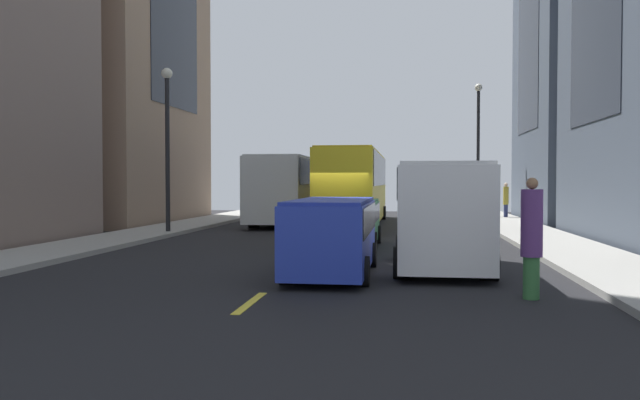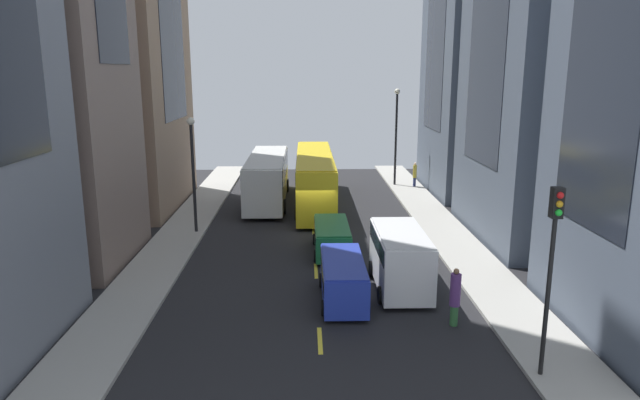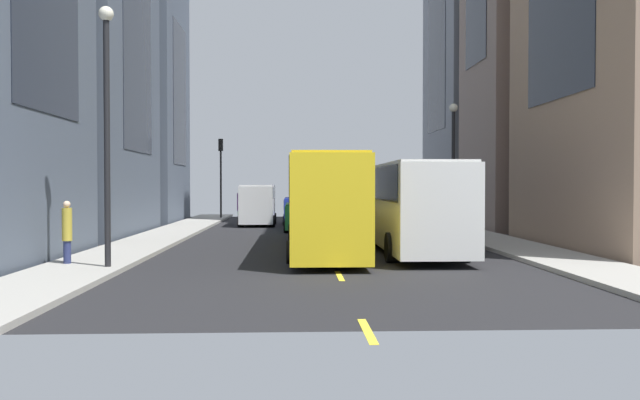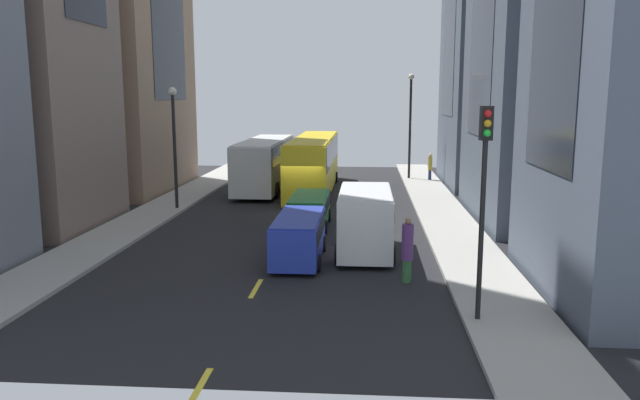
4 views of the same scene
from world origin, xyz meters
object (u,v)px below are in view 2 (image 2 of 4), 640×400
Objects in this scene: city_bus_white at (267,175)px; traffic_light_near_corner at (553,247)px; car_green_0 at (332,236)px; car_blue_1 at (343,276)px; delivery_van_white at (400,255)px; pedestrian_waiting_curb at (415,174)px; pedestrian_crossing_mid at (455,296)px; streetcar_yellow at (315,175)px.

traffic_light_near_corner is (9.88, -24.01, 2.22)m from city_bus_white.
car_green_0 is 6.19m from car_blue_1.
delivery_van_white reaches higher than pedestrian_waiting_curb.
pedestrian_crossing_mid is at bearing 114.50° from traffic_light_near_corner.
city_bus_white is 3.43m from streetcar_yellow.
city_bus_white reaches higher than car_green_0.
pedestrian_crossing_mid is (8.17, -20.25, -0.84)m from city_bus_white.
car_blue_1 is (-2.53, -1.19, -0.48)m from delivery_van_white.
city_bus_white is 2.45× the size of car_green_0.
streetcar_yellow is 2.81× the size of delivery_van_white.
pedestrian_waiting_curb is (4.71, 21.22, -0.33)m from delivery_van_white.
car_green_0 is 2.06× the size of pedestrian_crossing_mid.
pedestrian_waiting_curb is (3.28, 24.85, 0.02)m from pedestrian_crossing_mid.
city_bus_white is 26.06m from traffic_light_near_corner.
car_green_0 is at bearing -87.17° from pedestrian_crossing_mid.
traffic_light_near_corner reaches higher than city_bus_white.
city_bus_white is at bearing 112.10° from delivery_van_white.
pedestrian_crossing_mid is at bearing -68.56° from delivery_van_white.
car_blue_1 is at bearing 132.42° from traffic_light_near_corner.
pedestrian_waiting_curb reaches higher than car_blue_1.
car_blue_1 is 2.12× the size of pedestrian_crossing_mid.
traffic_light_near_corner is (3.14, -7.39, 2.71)m from delivery_van_white.
delivery_van_white is (6.74, -16.61, -0.50)m from city_bus_white.
pedestrian_crossing_mid is (3.96, -2.45, 0.14)m from car_blue_1.
delivery_van_white is 1.07× the size of car_blue_1.
pedestrian_crossing_mid is 5.14m from traffic_light_near_corner.
delivery_van_white is 5.71m from car_green_0.
delivery_van_white is 8.48m from traffic_light_near_corner.
city_bus_white is 5.82× the size of pedestrian_waiting_curb.
car_green_0 is at bearing -70.78° from city_bus_white.
traffic_light_near_corner reaches higher than streetcar_yellow.
traffic_light_near_corner is at bearing -47.58° from car_blue_1.
city_bus_white is at bearing 168.16° from streetcar_yellow.
pedestrian_waiting_curb is (11.45, 4.60, -0.82)m from city_bus_white.
car_green_0 is at bearing 80.56° from pedestrian_waiting_curb.
delivery_van_white is 2.84m from car_blue_1.
pedestrian_waiting_curb is at bearing -120.21° from pedestrian_crossing_mid.
traffic_light_near_corner is at bearing 91.81° from pedestrian_crossing_mid.
streetcar_yellow is 16.28m from delivery_van_white.
pedestrian_waiting_curb is at bearing 86.86° from traffic_light_near_corner.
pedestrian_crossing_mid is (4.12, -8.63, 0.26)m from car_green_0.
city_bus_white reaches higher than delivery_van_white.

